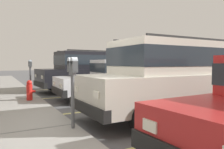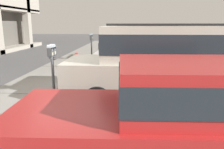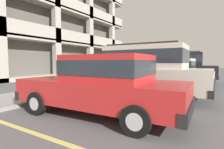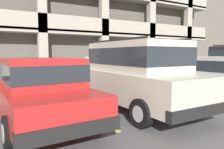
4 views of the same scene
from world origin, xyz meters
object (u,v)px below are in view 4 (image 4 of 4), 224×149
Objects in this scene: silver_suv at (135,73)px; red_sedan at (39,88)px; parking_meter_near at (90,66)px; dark_hatchback at (210,76)px; fire_hydrant at (158,77)px; parking_meter_far at (192,62)px.

red_sedan is (-2.74, 0.09, -0.27)m from silver_suv.
silver_suv is 3.41× the size of parking_meter_near.
red_sedan is 1.01× the size of dark_hatchback.
fire_hydrant is at bearing 22.22° from red_sedan.
dark_hatchback is at bearing -4.15° from silver_suv.
parking_meter_near is 5.92m from parking_meter_far.
fire_hydrant is at bearing 83.80° from dark_hatchback.
silver_suv reaches higher than red_sedan.
dark_hatchback is 3.81m from parking_meter_far.
parking_meter_far is at bearing -0.17° from parking_meter_near.
red_sedan is 8.83m from parking_meter_far.
silver_suv is 3.36× the size of parking_meter_far.
silver_suv is at bearing 178.19° from dark_hatchback.
dark_hatchback is at bearing -40.07° from parking_meter_near.
dark_hatchback is at bearing -4.99° from red_sedan.
silver_suv is 1.06× the size of dark_hatchback.
red_sedan reaches higher than fire_hydrant.
dark_hatchback is 3.16× the size of parking_meter_far.
silver_suv is at bearing -4.19° from red_sedan.
silver_suv is at bearing -85.19° from parking_meter_near.
silver_suv is at bearing -154.65° from parking_meter_far.
fire_hydrant is (3.65, 3.01, -0.62)m from silver_suv.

